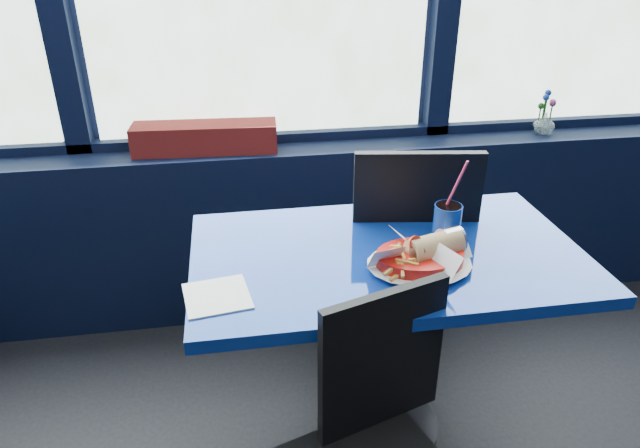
{
  "coord_description": "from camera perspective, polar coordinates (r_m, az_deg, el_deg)",
  "views": [
    {
      "loc": [
        -0.15,
        0.53,
        1.63
      ],
      "look_at": [
        0.09,
        1.98,
        0.87
      ],
      "focal_mm": 32.0,
      "sensor_mm": 36.0,
      "label": 1
    }
  ],
  "objects": [
    {
      "name": "soda_cup",
      "position": [
        1.8,
        12.56,
        -0.04
      ],
      "size": [
        0.09,
        0.09,
        0.29
      ],
      "rotation": [
        0.0,
        0.0,
        0.22
      ],
      "color": "navy",
      "rests_on": "near_table"
    },
    {
      "name": "chair_near_front",
      "position": [
        1.55,
        5.73,
        -20.18
      ],
      "size": [
        0.48,
        0.49,
        0.85
      ],
      "rotation": [
        0.0,
        0.0,
        0.32
      ],
      "color": "black",
      "rests_on": "ground"
    },
    {
      "name": "near_table",
      "position": [
        1.87,
        6.46,
        -7.54
      ],
      "size": [
        1.2,
        0.7,
        0.75
      ],
      "color": "black",
      "rests_on": "ground"
    },
    {
      "name": "flower_vase",
      "position": [
        2.82,
        21.56,
        9.56
      ],
      "size": [
        0.12,
        0.12,
        0.2
      ],
      "rotation": [
        0.0,
        0.0,
        -0.27
      ],
      "color": "silver",
      "rests_on": "window_sill"
    },
    {
      "name": "chair_near_back",
      "position": [
        2.15,
        7.65,
        -2.4
      ],
      "size": [
        0.51,
        0.52,
        1.0
      ],
      "rotation": [
        0.0,
        0.0,
        2.99
      ],
      "color": "black",
      "rests_on": "ground"
    },
    {
      "name": "ketchup_bottle",
      "position": [
        1.95,
        7.28,
        3.76
      ],
      "size": [
        0.06,
        0.06,
        0.24
      ],
      "color": "#B7140C",
      "rests_on": "near_table"
    },
    {
      "name": "planter_box",
      "position": [
        2.46,
        -11.41,
        8.47
      ],
      "size": [
        0.6,
        0.18,
        0.12
      ],
      "primitive_type": "cube",
      "rotation": [
        0.0,
        0.0,
        -0.06
      ],
      "color": "maroon",
      "rests_on": "window_sill"
    },
    {
      "name": "food_basket",
      "position": [
        1.68,
        10.14,
        -3.22
      ],
      "size": [
        0.29,
        0.29,
        0.1
      ],
      "rotation": [
        0.0,
        0.0,
        -0.14
      ],
      "color": "#B7140C",
      "rests_on": "near_table"
    },
    {
      "name": "window_sill",
      "position": [
        2.65,
        -4.93,
        -0.52
      ],
      "size": [
        5.0,
        0.26,
        0.8
      ],
      "primitive_type": "cube",
      "color": "black",
      "rests_on": "ground"
    },
    {
      "name": "napkin",
      "position": [
        1.57,
        -10.26,
        -7.1
      ],
      "size": [
        0.19,
        0.19,
        0.0
      ],
      "primitive_type": "cube",
      "rotation": [
        0.0,
        0.0,
        0.15
      ],
      "color": "white",
      "rests_on": "near_table"
    }
  ]
}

